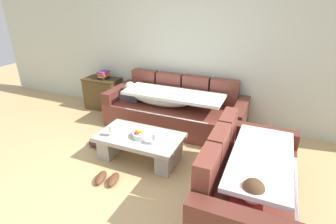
# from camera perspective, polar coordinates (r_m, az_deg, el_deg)

# --- Properties ---
(ground_plane) EXTENTS (14.00, 14.00, 0.00)m
(ground_plane) POSITION_cam_1_polar(r_m,az_deg,el_deg) (3.55, -8.20, -14.38)
(ground_plane) COLOR tan
(back_wall) EXTENTS (9.00, 0.10, 2.70)m
(back_wall) POSITION_cam_1_polar(r_m,az_deg,el_deg) (4.81, 4.44, 13.95)
(back_wall) COLOR beige
(back_wall) RESTS_ON ground_plane
(couch_along_wall) EXTENTS (2.43, 0.92, 0.88)m
(couch_along_wall) POSITION_cam_1_polar(r_m,az_deg,el_deg) (4.66, 1.07, 0.51)
(couch_along_wall) COLOR brown
(couch_along_wall) RESTS_ON ground_plane
(couch_near_window) EXTENTS (0.92, 1.79, 0.88)m
(couch_near_window) POSITION_cam_1_polar(r_m,az_deg,el_deg) (3.08, 17.09, -14.25)
(couch_near_window) COLOR brown
(couch_near_window) RESTS_ON ground_plane
(coffee_table) EXTENTS (1.20, 0.68, 0.38)m
(coffee_table) POSITION_cam_1_polar(r_m,az_deg,el_deg) (3.81, -6.13, -6.95)
(coffee_table) COLOR #9E9C95
(coffee_table) RESTS_ON ground_plane
(fruit_bowl) EXTENTS (0.28, 0.28, 0.10)m
(fruit_bowl) POSITION_cam_1_polar(r_m,az_deg,el_deg) (3.68, -5.76, -4.81)
(fruit_bowl) COLOR silver
(fruit_bowl) RESTS_ON coffee_table
(wine_glass_near_left) EXTENTS (0.07, 0.07, 0.17)m
(wine_glass_near_left) POSITION_cam_1_polar(r_m,az_deg,el_deg) (3.73, -12.19, -3.58)
(wine_glass_near_left) COLOR silver
(wine_glass_near_left) RESTS_ON coffee_table
(wine_glass_near_right) EXTENTS (0.07, 0.07, 0.17)m
(wine_glass_near_right) POSITION_cam_1_polar(r_m,az_deg,el_deg) (3.45, -2.91, -5.41)
(wine_glass_near_right) COLOR silver
(wine_glass_near_right) RESTS_ON coffee_table
(open_magazine) EXTENTS (0.32, 0.26, 0.01)m
(open_magazine) POSITION_cam_1_polar(r_m,az_deg,el_deg) (3.68, -0.48, -5.35)
(open_magazine) COLOR white
(open_magazine) RESTS_ON coffee_table
(side_cabinet) EXTENTS (0.72, 0.44, 0.64)m
(side_cabinet) POSITION_cam_1_polar(r_m,az_deg,el_deg) (5.62, -13.92, 3.96)
(side_cabinet) COLOR #4D371B
(side_cabinet) RESTS_ON ground_plane
(book_stack_on_cabinet) EXTENTS (0.20, 0.24, 0.16)m
(book_stack_on_cabinet) POSITION_cam_1_polar(r_m,az_deg,el_deg) (5.48, -13.87, 7.84)
(book_stack_on_cabinet) COLOR black
(book_stack_on_cabinet) RESTS_ON side_cabinet
(pair_of_shoes) EXTENTS (0.35, 0.32, 0.09)m
(pair_of_shoes) POSITION_cam_1_polar(r_m,az_deg,el_deg) (3.55, -13.09, -13.91)
(pair_of_shoes) COLOR #59331E
(pair_of_shoes) RESTS_ON ground_plane
(crumpled_garment) EXTENTS (0.51, 0.49, 0.12)m
(crumpled_garment) POSITION_cam_1_polar(r_m,az_deg,el_deg) (4.34, -14.21, -6.15)
(crumpled_garment) COLOR #4C2323
(crumpled_garment) RESTS_ON ground_plane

